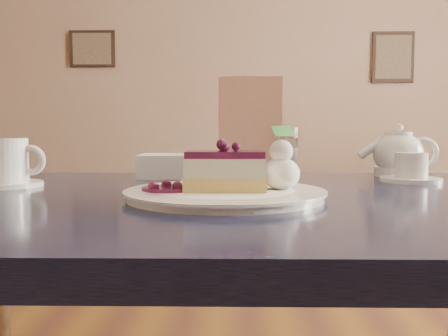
{
  "coord_description": "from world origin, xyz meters",
  "views": [
    {
      "loc": [
        0.08,
        -0.58,
        0.82
      ],
      "look_at": [
        0.06,
        0.07,
        0.77
      ],
      "focal_mm": 40.0,
      "sensor_mm": 36.0,
      "label": 1
    }
  ],
  "objects_px": {
    "coffee_set": "(7,165)",
    "cheesecake_slice": "(225,171)",
    "main_table": "(226,242)",
    "tea_set": "(400,158)",
    "dessert_plate": "(225,195)"
  },
  "relations": [
    {
      "from": "coffee_set",
      "to": "cheesecake_slice",
      "type": "bearing_deg",
      "value": -20.88
    },
    {
      "from": "main_table",
      "to": "tea_set",
      "type": "relative_size",
      "value": 5.16
    },
    {
      "from": "main_table",
      "to": "cheesecake_slice",
      "type": "bearing_deg",
      "value": -90.0
    },
    {
      "from": "dessert_plate",
      "to": "cheesecake_slice",
      "type": "bearing_deg",
      "value": 104.04
    },
    {
      "from": "dessert_plate",
      "to": "cheesecake_slice",
      "type": "relative_size",
      "value": 2.45
    },
    {
      "from": "cheesecake_slice",
      "to": "main_table",
      "type": "bearing_deg",
      "value": 90.0
    },
    {
      "from": "main_table",
      "to": "coffee_set",
      "type": "xyz_separation_m",
      "value": [
        -0.38,
        0.1,
        0.11
      ]
    },
    {
      "from": "main_table",
      "to": "dessert_plate",
      "type": "height_order",
      "value": "dessert_plate"
    },
    {
      "from": "tea_set",
      "to": "dessert_plate",
      "type": "bearing_deg",
      "value": -137.25
    },
    {
      "from": "dessert_plate",
      "to": "tea_set",
      "type": "bearing_deg",
      "value": 42.75
    },
    {
      "from": "main_table",
      "to": "coffee_set",
      "type": "bearing_deg",
      "value": 165.31
    },
    {
      "from": "main_table",
      "to": "cheesecake_slice",
      "type": "relative_size",
      "value": 10.0
    },
    {
      "from": "dessert_plate",
      "to": "tea_set",
      "type": "relative_size",
      "value": 1.27
    },
    {
      "from": "main_table",
      "to": "coffee_set",
      "type": "height_order",
      "value": "coffee_set"
    },
    {
      "from": "tea_set",
      "to": "main_table",
      "type": "bearing_deg",
      "value": -141.67
    }
  ]
}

